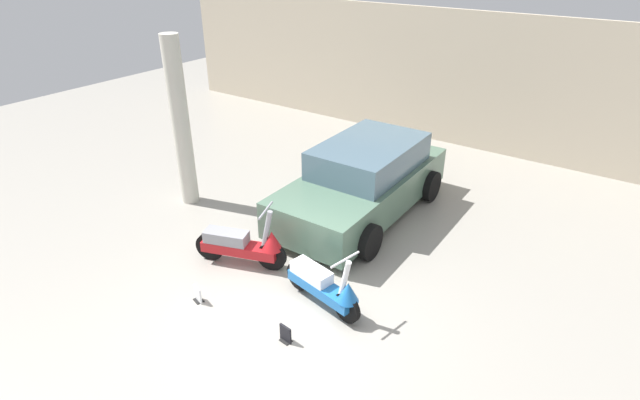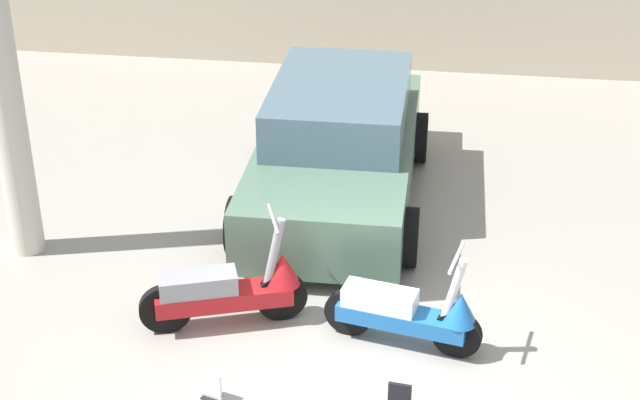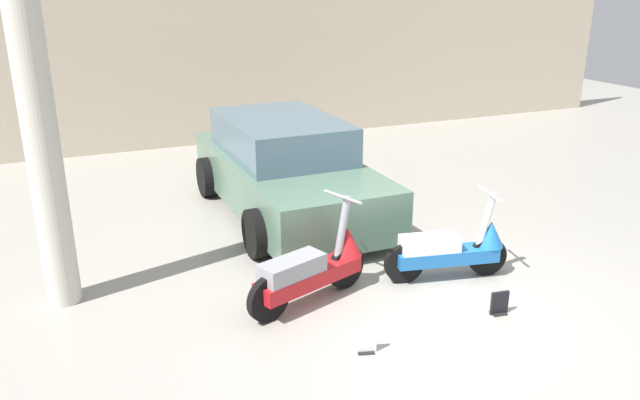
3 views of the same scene
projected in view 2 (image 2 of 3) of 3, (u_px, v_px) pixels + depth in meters
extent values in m
plane|color=#9E998E|center=(353.00, 380.00, 8.76)|extent=(28.00, 28.00, 0.00)
cylinder|color=black|center=(281.00, 296.00, 9.51)|extent=(0.50, 0.25, 0.50)
cylinder|color=black|center=(166.00, 309.00, 9.32)|extent=(0.50, 0.25, 0.50)
cube|color=#B2191E|center=(224.00, 297.00, 9.39)|extent=(1.34, 0.73, 0.18)
cube|color=gray|center=(198.00, 283.00, 9.26)|extent=(0.79, 0.52, 0.20)
cylinder|color=gray|center=(274.00, 252.00, 9.27)|extent=(0.25, 0.16, 0.71)
cylinder|color=gray|center=(273.00, 219.00, 9.10)|extent=(0.23, 0.56, 0.04)
cone|color=#B2191E|center=(283.00, 269.00, 9.37)|extent=(0.43, 0.43, 0.33)
cylinder|color=black|center=(457.00, 334.00, 8.98)|extent=(0.48, 0.17, 0.47)
cylinder|color=black|center=(349.00, 312.00, 9.30)|extent=(0.48, 0.17, 0.47)
cube|color=#1E66B2|center=(402.00, 318.00, 9.11)|extent=(1.26, 0.53, 0.16)
cube|color=white|center=(380.00, 298.00, 9.10)|extent=(0.73, 0.41, 0.18)
cylinder|color=white|center=(454.00, 290.00, 8.78)|extent=(0.23, 0.12, 0.67)
cylinder|color=white|center=(456.00, 258.00, 8.63)|extent=(0.14, 0.54, 0.03)
cone|color=#1E66B2|center=(461.00, 308.00, 8.84)|extent=(0.37, 0.37, 0.31)
cube|color=#51705B|center=(337.00, 162.00, 11.56)|extent=(1.80, 4.24, 0.70)
cube|color=slate|center=(340.00, 104.00, 11.49)|extent=(1.57, 2.38, 0.55)
cylinder|color=black|center=(408.00, 237.00, 10.40)|extent=(0.23, 0.65, 0.64)
cylinder|color=black|center=(239.00, 226.00, 10.62)|extent=(0.23, 0.65, 0.64)
cylinder|color=black|center=(419.00, 137.00, 12.70)|extent=(0.23, 0.65, 0.64)
cylinder|color=black|center=(280.00, 130.00, 12.91)|extent=(0.23, 0.65, 0.64)
cube|color=black|center=(212.00, 397.00, 8.55)|extent=(0.19, 0.16, 0.01)
cube|color=white|center=(211.00, 386.00, 8.49)|extent=(0.20, 0.09, 0.26)
cube|color=black|center=(400.00, 396.00, 8.36)|extent=(0.20, 0.05, 0.26)
cylinder|color=beige|center=(7.00, 106.00, 10.02)|extent=(0.35, 0.35, 3.40)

